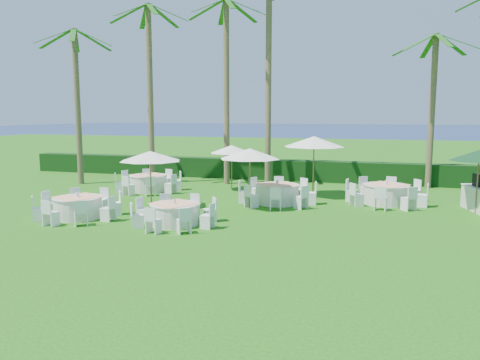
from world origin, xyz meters
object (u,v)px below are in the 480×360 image
object	(u,v)px
banquet_table_f	(386,194)
umbrella_green	(479,155)
banquet_table_e	(277,193)
umbrella_c	(232,149)
banquet_table_b	(175,214)
umbrella_a	(150,156)
banquet_table_a	(78,207)
umbrella_b	(250,154)
umbrella_d	(314,142)
banquet_table_d	(149,183)

from	to	relation	value
banquet_table_f	umbrella_green	xyz separation A→B (m)	(3.40, -1.08, 1.86)
banquet_table_e	umbrella_c	distance (m)	4.48
umbrella_c	banquet_table_b	bearing A→B (deg)	-87.45
umbrella_a	umbrella_green	size ratio (longest dim) A/B	1.02
banquet_table_a	banquet_table_f	distance (m)	12.84
banquet_table_b	umbrella_a	distance (m)	3.79
umbrella_a	umbrella_green	bearing A→B (deg)	11.52
umbrella_a	umbrella_b	world-z (taller)	umbrella_b
banquet_table_b	umbrella_b	size ratio (longest dim) A/B	1.21
banquet_table_b	umbrella_d	world-z (taller)	umbrella_d
banquet_table_e	umbrella_b	size ratio (longest dim) A/B	1.35
banquet_table_f	umbrella_green	bearing A→B (deg)	-17.59
banquet_table_d	umbrella_d	size ratio (longest dim) A/B	1.16
banquet_table_e	banquet_table_a	bearing A→B (deg)	-143.23
umbrella_b	umbrella_d	world-z (taller)	umbrella_d
banquet_table_f	umbrella_green	world-z (taller)	umbrella_green
banquet_table_a	umbrella_green	bearing A→B (deg)	19.39
umbrella_b	banquet_table_f	bearing A→B (deg)	25.11
umbrella_a	umbrella_c	distance (m)	5.61
banquet_table_f	umbrella_c	distance (m)	7.94
umbrella_green	umbrella_c	bearing A→B (deg)	166.32
banquet_table_e	banquet_table_d	bearing A→B (deg)	168.81
banquet_table_a	banquet_table_e	world-z (taller)	banquet_table_e
banquet_table_d	umbrella_green	size ratio (longest dim) A/B	1.31
umbrella_d	umbrella_b	bearing A→B (deg)	-121.41
umbrella_a	umbrella_d	distance (m)	7.73
umbrella_green	banquet_table_d	bearing A→B (deg)	175.40
banquet_table_d	umbrella_b	xyz separation A→B (m)	(6.10, -2.70, 1.85)
banquet_table_b	umbrella_d	bearing A→B (deg)	61.33
banquet_table_a	umbrella_c	distance (m)	8.79
banquet_table_a	umbrella_green	xyz separation A→B (m)	(14.63, 5.15, 1.89)
banquet_table_e	banquet_table_f	world-z (taller)	banquet_table_f
banquet_table_a	umbrella_a	distance (m)	3.55
banquet_table_b	banquet_table_e	distance (m)	5.62
banquet_table_a	banquet_table_f	size ratio (longest dim) A/B	0.93
banquet_table_a	umbrella_c	world-z (taller)	umbrella_c
banquet_table_d	umbrella_b	bearing A→B (deg)	-23.85
banquet_table_b	banquet_table_d	xyz separation A→B (m)	(-4.34, 6.34, 0.04)
banquet_table_e	umbrella_a	world-z (taller)	umbrella_a
banquet_table_e	umbrella_d	distance (m)	3.36
banquet_table_d	umbrella_a	world-z (taller)	umbrella_a
banquet_table_f	umbrella_green	distance (m)	4.02
banquet_table_d	banquet_table_e	bearing A→B (deg)	-11.19
banquet_table_e	umbrella_d	bearing A→B (deg)	60.46
banquet_table_d	banquet_table_f	distance (m)	11.58
umbrella_a	umbrella_d	world-z (taller)	umbrella_d
umbrella_b	banquet_table_b	bearing A→B (deg)	-115.86
umbrella_green	umbrella_b	bearing A→B (deg)	-170.46
umbrella_a	banquet_table_f	bearing A→B (deg)	21.35
banquet_table_b	umbrella_d	size ratio (longest dim) A/B	1.07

